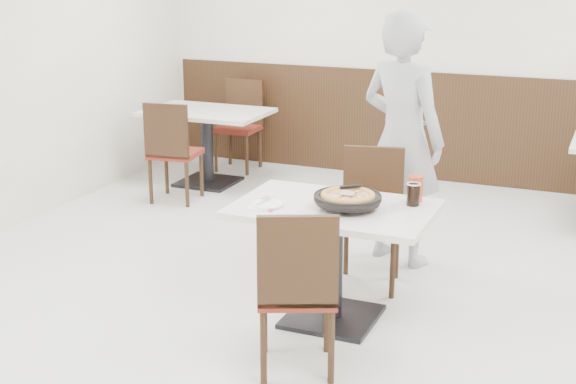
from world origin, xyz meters
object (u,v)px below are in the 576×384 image
at_px(diner_person, 402,139).
at_px(bg_table_left, 207,147).
at_px(chair_far, 370,221).
at_px(pizza_pan, 348,202).
at_px(main_table, 333,263).
at_px(cola_glass, 413,195).
at_px(pizza, 348,198).
at_px(bg_chair_left_near, 175,151).
at_px(side_plate, 267,204).
at_px(red_cup, 415,189).
at_px(chair_near, 297,288).
at_px(bg_chair_left_far, 238,126).

xyz_separation_m(diner_person, bg_table_left, (-2.34, 1.32, -0.56)).
distance_m(chair_far, pizza_pan, 0.71).
height_order(main_table, chair_far, chair_far).
bearing_deg(cola_glass, pizza, -149.48).
distance_m(chair_far, pizza, 0.70).
height_order(bg_table_left, bg_chair_left_near, bg_chair_left_near).
bearing_deg(main_table, bg_table_left, 131.81).
bearing_deg(bg_chair_left_near, chair_far, -36.52).
distance_m(side_plate, diner_person, 1.43).
bearing_deg(bg_table_left, pizza, -47.16).
relative_size(main_table, pizza, 3.60).
relative_size(cola_glass, red_cup, 0.81).
bearing_deg(side_plate, main_table, 23.00).
relative_size(chair_far, cola_glass, 7.31).
bearing_deg(bg_table_left, main_table, -48.19).
bearing_deg(cola_glass, chair_near, -115.56).
relative_size(pizza_pan, bg_table_left, 0.32).
height_order(cola_glass, bg_chair_left_near, bg_chair_left_near).
relative_size(pizza_pan, diner_person, 0.21).
distance_m(bg_table_left, bg_chair_left_far, 0.62).
xyz_separation_m(chair_far, diner_person, (0.05, 0.58, 0.46)).
bearing_deg(diner_person, bg_chair_left_near, 3.52).
bearing_deg(diner_person, pizza, 109.70).
bearing_deg(pizza_pan, bg_chair_left_near, 140.76).
bearing_deg(chair_far, pizza_pan, 83.32).
height_order(pizza_pan, bg_chair_left_far, bg_chair_left_far).
bearing_deg(chair_far, bg_chair_left_far, -59.36).
xyz_separation_m(main_table, bg_chair_left_far, (-2.20, 3.12, 0.10)).
bearing_deg(chair_far, bg_chair_left_near, -40.35).
bearing_deg(pizza, chair_far, 94.21).
height_order(chair_far, bg_table_left, chair_far).
height_order(cola_glass, red_cup, red_cup).
bearing_deg(cola_glass, chair_far, 134.01).
bearing_deg(main_table, chair_far, 85.78).
bearing_deg(red_cup, bg_chair_left_near, 149.16).
bearing_deg(pizza, bg_chair_left_near, 140.94).
relative_size(diner_person, bg_chair_left_near, 1.96).
bearing_deg(side_plate, chair_far, 61.15).
height_order(side_plate, bg_chair_left_far, bg_chair_left_far).
xyz_separation_m(bg_chair_left_near, bg_chair_left_far, (0.03, 1.24, 0.00)).
height_order(bg_table_left, bg_chair_left_far, bg_chair_left_far).
bearing_deg(main_table, bg_chair_left_near, 139.96).
height_order(chair_far, red_cup, chair_far).
bearing_deg(pizza, cola_glass, 30.52).
relative_size(pizza_pan, cola_glass, 2.97).
xyz_separation_m(chair_near, pizza, (0.06, 0.65, 0.34)).
bearing_deg(bg_chair_left_near, bg_chair_left_far, 81.17).
bearing_deg(chair_near, main_table, 68.48).
xyz_separation_m(pizza_pan, diner_person, (0.00, 1.21, 0.14)).
xyz_separation_m(cola_glass, red_cup, (-0.01, 0.09, 0.02)).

